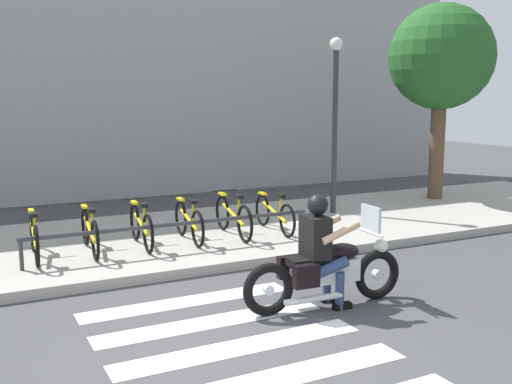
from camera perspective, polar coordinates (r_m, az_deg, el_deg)
ground_plane at (r=6.52m, az=-2.11°, el=-14.67°), size 48.00×48.00×0.00m
sidewalk at (r=10.79m, az=-12.85°, el=-4.84°), size 24.00×4.40×0.15m
crosswalk_stripe_1 at (r=5.90m, az=1.99°, el=-17.30°), size 2.80×0.40×0.01m
crosswalk_stripe_2 at (r=6.55m, az=-1.52°, el=-14.53°), size 2.80×0.40×0.01m
crosswalk_stripe_3 at (r=7.23m, az=-4.31°, el=-12.23°), size 2.80×0.40×0.01m
crosswalk_stripe_4 at (r=7.92m, az=-6.58°, el=-10.31°), size 2.80×0.40×0.01m
motorcycle at (r=7.60m, az=6.68°, el=-7.50°), size 2.23×0.66×1.25m
rider at (r=7.47m, az=6.21°, el=-4.85°), size 0.65×0.56×1.45m
bicycle_0 at (r=9.80m, az=-20.37°, el=-4.02°), size 0.48×1.68×0.77m
bicycle_1 at (r=9.93m, az=-15.55°, el=-3.63°), size 0.48×1.71×0.76m
bicycle_2 at (r=10.12m, az=-10.88°, el=-3.21°), size 0.48×1.61×0.77m
bicycle_3 at (r=10.38m, az=-6.42°, el=-2.81°), size 0.48×1.60×0.76m
bicycle_4 at (r=10.69m, az=-2.20°, el=-2.35°), size 0.48×1.75×0.79m
bicycle_5 at (r=11.07m, az=1.75°, el=-2.07°), size 0.48×1.68×0.74m
bike_rack at (r=9.71m, az=-7.60°, el=-3.22°), size 4.80×0.07×0.49m
street_lamp at (r=12.83m, az=7.53°, el=7.81°), size 0.28×0.28×3.84m
tree_near_rack at (r=15.25m, az=17.22°, el=12.03°), size 2.50×2.50×4.82m
building_backdrop at (r=16.13m, az=-18.48°, el=13.24°), size 24.00×1.20×7.86m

